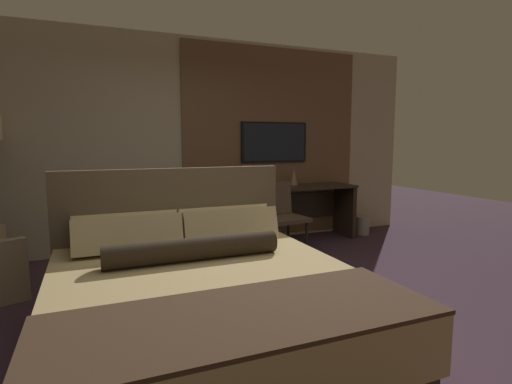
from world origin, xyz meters
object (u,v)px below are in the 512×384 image
Objects in this scene: desk_chair at (279,211)px; waste_bin at (362,225)px; vase_short at (294,177)px; vase_tall at (247,177)px; tv at (274,142)px; bed at (202,299)px; desk at (281,203)px.

desk_chair is 3.25× the size of waste_bin.
vase_short is (0.55, 0.65, 0.37)m from desk_chair.
vase_tall is 2.08m from waste_bin.
vase_short is at bearing -28.01° from tv.
bed is 3.41m from tv.
desk_chair is (-0.29, -0.79, -0.87)m from tv.
bed reaches higher than vase_tall.
bed is 1.03× the size of desk.
vase_tall reaches higher than desk_chair.
desk_chair is at bearing -129.93° from vase_short.
bed is at bearing -123.96° from tv.
desk_chair is (-0.29, -0.56, -0.00)m from desk.
desk is 7.76× the size of waste_bin.
desk is 2.39× the size of desk_chair.
bed is 9.21× the size of vase_short.
desk is 6.76× the size of vase_tall.
vase_tall is (1.24, 2.33, 0.62)m from bed.
vase_tall is 1.15× the size of waste_bin.
tv is at bearing 166.07° from waste_bin.
tv is (0.00, 0.23, 0.86)m from desk.
desk_chair is at bearing -117.73° from desk.
vase_tall reaches higher than vase_short.
vase_tall is 0.85m from vase_short.
bed is at bearing -135.86° from desk_chair.
waste_bin is at bearing -10.34° from vase_short.
tv is 1.21m from desk_chair.
bed reaches higher than desk.
tv is 0.57m from vase_short.
bed is 3.32m from vase_short.
waste_bin is (1.09, -0.20, -0.78)m from vase_short.
bed is 2.45× the size of desk_chair.
waste_bin is (1.64, 0.45, -0.41)m from desk_chair.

